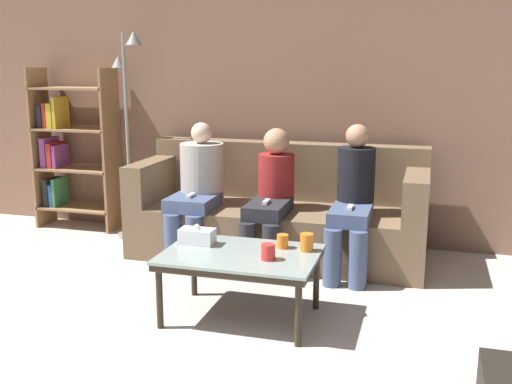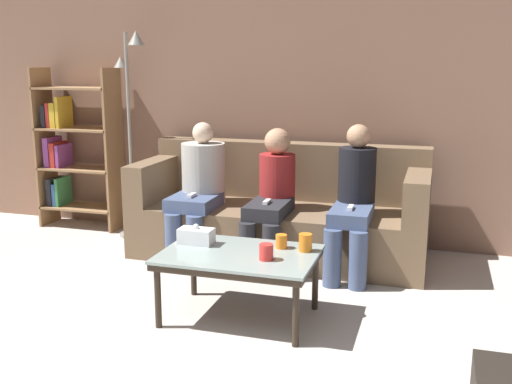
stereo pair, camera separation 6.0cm
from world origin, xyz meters
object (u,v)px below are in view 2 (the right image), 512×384
object	(u,v)px
couch	(281,215)
cup_near_left	(266,252)
standing_lamp	(131,113)
seated_person_left_end	(199,185)
cup_far_center	(281,241)
tissue_box	(196,236)
coffee_table	(239,259)
cup_near_right	(305,243)
seated_person_mid_left	(272,195)
seated_person_mid_right	(354,198)
bookshelf	(71,149)

from	to	relation	value
couch	cup_near_left	xyz separation A→B (m)	(0.28, -1.39, 0.14)
standing_lamp	seated_person_left_end	distance (m)	1.00
cup_far_center	tissue_box	world-z (taller)	tissue_box
coffee_table	standing_lamp	size ratio (longest dim) A/B	0.52
cup_near_right	seated_person_left_end	bearing A→B (deg)	138.72
standing_lamp	seated_person_mid_left	bearing A→B (deg)	-15.55
cup_near_left	cup_near_right	xyz separation A→B (m)	(0.18, 0.23, 0.01)
seated_person_mid_left	couch	bearing A→B (deg)	90.00
couch	cup_near_left	distance (m)	1.43
cup_far_center	standing_lamp	distance (m)	2.23
coffee_table	cup_near_right	distance (m)	0.42
coffee_table	cup_near_left	world-z (taller)	cup_near_left
cup_near_right	cup_near_left	bearing A→B (deg)	-128.97
couch	standing_lamp	world-z (taller)	standing_lamp
couch	standing_lamp	bearing A→B (deg)	174.67
cup_near_left	cup_near_right	world-z (taller)	cup_near_right
cup_near_left	seated_person_mid_right	bearing A→B (deg)	73.00
tissue_box	seated_person_left_end	xyz separation A→B (m)	(-0.39, 1.01, 0.11)
bookshelf	tissue_box	bearing A→B (deg)	-38.14
coffee_table	tissue_box	distance (m)	0.35
bookshelf	seated_person_left_end	xyz separation A→B (m)	(1.51, -0.48, -0.16)
seated_person_left_end	seated_person_mid_right	world-z (taller)	seated_person_mid_right
cup_near_left	bookshelf	distance (m)	2.95
seated_person_left_end	seated_person_mid_left	size ratio (longest dim) A/B	1.03
cup_near_left	seated_person_mid_right	world-z (taller)	seated_person_mid_right
cup_near_left	seated_person_mid_left	distance (m)	1.17
cup_near_left	standing_lamp	world-z (taller)	standing_lamp
cup_far_center	couch	bearing A→B (deg)	104.92
bookshelf	seated_person_mid_left	xyz separation A→B (m)	(2.14, -0.53, -0.19)
bookshelf	seated_person_left_end	bearing A→B (deg)	-17.70
seated_person_mid_left	seated_person_mid_right	size ratio (longest dim) A/B	0.96
cup_near_right	standing_lamp	world-z (taller)	standing_lamp
standing_lamp	cup_near_right	bearing A→B (deg)	-34.79
seated_person_mid_right	coffee_table	bearing A→B (deg)	-117.10
seated_person_mid_left	standing_lamp	bearing A→B (deg)	164.45
bookshelf	couch	bearing A→B (deg)	-7.28
cup_far_center	tissue_box	distance (m)	0.55
seated_person_mid_left	seated_person_mid_right	xyz separation A→B (m)	(0.63, 0.01, 0.02)
seated_person_left_end	seated_person_mid_right	distance (m)	1.26
coffee_table	bookshelf	world-z (taller)	bookshelf
cup_near_left	seated_person_left_end	world-z (taller)	seated_person_left_end
cup_near_right	seated_person_mid_left	world-z (taller)	seated_person_mid_left
seated_person_left_end	cup_near_left	bearing A→B (deg)	-52.60
tissue_box	bookshelf	distance (m)	2.43
bookshelf	seated_person_mid_left	bearing A→B (deg)	-14.00
cup_far_center	seated_person_mid_left	bearing A→B (deg)	108.99
seated_person_mid_right	cup_near_right	bearing A→B (deg)	-100.21
standing_lamp	seated_person_left_end	world-z (taller)	standing_lamp
coffee_table	standing_lamp	bearing A→B (deg)	135.85
coffee_table	bookshelf	distance (m)	2.75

